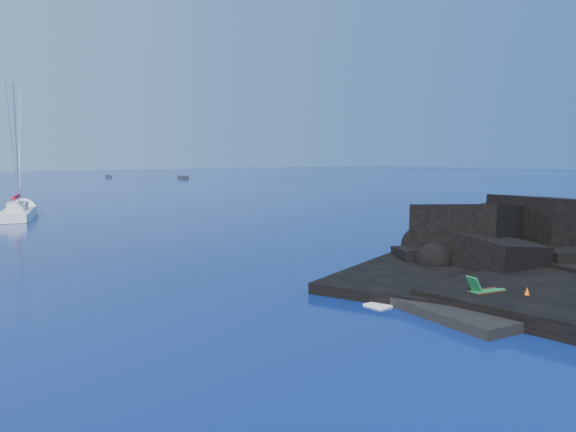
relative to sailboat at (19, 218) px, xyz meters
name	(u,v)px	position (x,y,z in m)	size (l,w,h in m)	color
ground	(435,325)	(5.22, -42.15, 0.00)	(400.00, 400.00, 0.00)	#030F35
headland	(559,265)	(18.22, -39.15, 0.00)	(24.00, 24.00, 3.60)	black
beach	(503,301)	(9.72, -41.65, 0.00)	(8.50, 6.00, 0.70)	black
surf_foam	(421,278)	(10.22, -37.15, 0.00)	(10.00, 8.00, 0.06)	white
sailboat	(19,218)	(0.00, 0.00, 0.00)	(2.38, 11.34, 11.89)	white
deck_chair	(487,286)	(8.34, -41.91, 0.84)	(1.41, 0.62, 0.97)	#197036
towel	(480,281)	(10.50, -40.08, 0.37)	(1.70, 0.81, 0.04)	silver
sunbather	(480,278)	(10.50, -40.08, 0.51)	(1.62, 0.42, 0.23)	#E59478
marker_cone	(527,295)	(9.05, -43.04, 0.62)	(0.36, 0.36, 0.55)	#FF5A0D
distant_boat_a	(109,177)	(35.68, 86.96, 0.00)	(1.41, 4.55, 0.61)	#2A2B30
distant_boat_b	(183,179)	(47.59, 68.97, 0.00)	(1.57, 5.04, 0.67)	#242328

